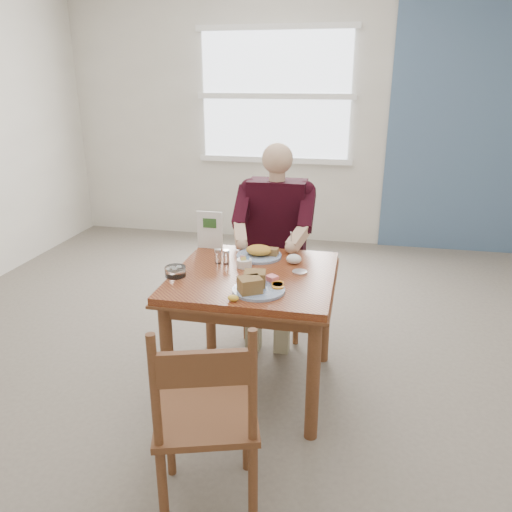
% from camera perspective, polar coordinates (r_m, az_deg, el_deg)
% --- Properties ---
extents(floor, '(6.00, 6.00, 0.00)m').
position_cam_1_polar(floor, '(3.18, -0.23, -14.58)').
color(floor, '#61584E').
rests_on(floor, ground).
extents(wall_back, '(5.50, 0.00, 5.50)m').
position_cam_1_polar(wall_back, '(5.61, 6.43, 15.64)').
color(wall_back, silver).
rests_on(wall_back, ground).
extents(accent_panel, '(1.60, 0.02, 2.80)m').
position_cam_1_polar(accent_panel, '(5.66, 23.27, 14.26)').
color(accent_panel, '#476384').
rests_on(accent_panel, ground).
extents(lemon_wedge, '(0.07, 0.06, 0.03)m').
position_cam_1_polar(lemon_wedge, '(2.48, -2.64, -4.83)').
color(lemon_wedge, yellow).
rests_on(lemon_wedge, table).
extents(napkin, '(0.11, 0.10, 0.06)m').
position_cam_1_polar(napkin, '(2.96, 4.35, -0.34)').
color(napkin, white).
rests_on(napkin, table).
extents(metal_dish, '(0.09, 0.09, 0.01)m').
position_cam_1_polar(metal_dish, '(2.83, 5.02, -1.84)').
color(metal_dish, silver).
rests_on(metal_dish, table).
extents(window, '(1.72, 0.04, 1.42)m').
position_cam_1_polar(window, '(5.62, 2.22, 17.80)').
color(window, white).
rests_on(window, wall_back).
extents(table, '(0.92, 0.92, 0.75)m').
position_cam_1_polar(table, '(2.87, -0.25, -4.01)').
color(table, brown).
rests_on(table, ground).
extents(chair_far, '(0.42, 0.42, 0.95)m').
position_cam_1_polar(chair_far, '(3.66, 2.38, -1.36)').
color(chair_far, brown).
rests_on(chair_far, ground).
extents(chair_near, '(0.52, 0.52, 0.95)m').
position_cam_1_polar(chair_near, '(2.16, -5.69, -17.99)').
color(chair_near, brown).
rests_on(chair_near, ground).
extents(diner, '(0.53, 0.56, 1.39)m').
position_cam_1_polar(diner, '(3.46, 2.21, 3.25)').
color(diner, gray).
rests_on(diner, chair_far).
extents(near_plate, '(0.36, 0.36, 0.09)m').
position_cam_1_polar(near_plate, '(2.58, 0.03, -3.32)').
color(near_plate, white).
rests_on(near_plate, table).
extents(far_plate, '(0.30, 0.30, 0.08)m').
position_cam_1_polar(far_plate, '(3.06, 0.47, 0.38)').
color(far_plate, white).
rests_on(far_plate, table).
extents(caddy, '(0.10, 0.10, 0.07)m').
position_cam_1_polar(caddy, '(2.91, -1.35, -0.81)').
color(caddy, white).
rests_on(caddy, table).
extents(shakers, '(0.09, 0.04, 0.09)m').
position_cam_1_polar(shakers, '(2.96, -3.90, -0.05)').
color(shakers, white).
rests_on(shakers, table).
extents(creamer, '(0.13, 0.13, 0.05)m').
position_cam_1_polar(creamer, '(2.81, -9.19, -1.73)').
color(creamer, white).
rests_on(creamer, table).
extents(menu, '(0.17, 0.02, 0.24)m').
position_cam_1_polar(menu, '(3.21, -5.30, 3.00)').
color(menu, white).
rests_on(menu, table).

